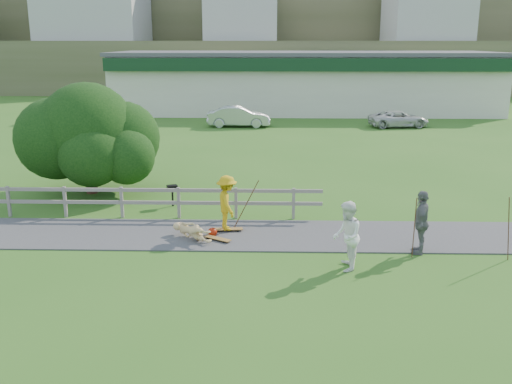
% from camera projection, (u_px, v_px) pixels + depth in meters
% --- Properties ---
extents(ground, '(260.00, 260.00, 0.00)m').
position_uv_depth(ground, '(229.00, 252.00, 16.75)').
color(ground, '#2F621C').
rests_on(ground, ground).
extents(path, '(34.00, 3.00, 0.04)m').
position_uv_depth(path, '(233.00, 235.00, 18.19)').
color(path, '#3A3A3C').
rests_on(path, ground).
extents(fence, '(15.05, 0.10, 1.10)m').
position_uv_depth(fence, '(104.00, 197.00, 19.87)').
color(fence, slate).
rests_on(fence, ground).
extents(strip_mall, '(32.50, 10.75, 5.10)m').
position_uv_depth(strip_mall, '(304.00, 81.00, 49.73)').
color(strip_mall, beige).
rests_on(strip_mall, ground).
extents(skater_rider, '(0.97, 1.29, 1.78)m').
position_uv_depth(skater_rider, '(227.00, 206.00, 18.27)').
color(skater_rider, gold).
rests_on(skater_rider, ground).
extents(skater_fallen, '(1.37, 1.42, 0.58)m').
position_uv_depth(skater_fallen, '(192.00, 231.00, 17.68)').
color(skater_fallen, '#D6B476').
rests_on(skater_fallen, ground).
extents(spectator_a, '(0.79, 0.98, 1.90)m').
position_uv_depth(spectator_a, '(347.00, 236.00, 15.25)').
color(spectator_a, white).
rests_on(spectator_a, ground).
extents(spectator_b, '(0.74, 1.19, 1.89)m').
position_uv_depth(spectator_b, '(421.00, 222.00, 16.44)').
color(spectator_b, slate).
rests_on(spectator_b, ground).
extents(car_silver, '(4.51, 1.61, 1.48)m').
position_uv_depth(car_silver, '(239.00, 117.00, 40.93)').
color(car_silver, '#B3B8BC').
rests_on(car_silver, ground).
extents(car_white, '(4.46, 2.55, 1.17)m').
position_uv_depth(car_white, '(399.00, 119.00, 40.80)').
color(car_white, silver).
rests_on(car_white, ground).
extents(tree, '(6.15, 6.15, 3.53)m').
position_uv_depth(tree, '(89.00, 150.00, 22.82)').
color(tree, black).
rests_on(tree, ground).
extents(bbq, '(0.45, 0.40, 0.80)m').
position_uv_depth(bbq, '(173.00, 196.00, 21.32)').
color(bbq, black).
rests_on(bbq, ground).
extents(longboard_rider, '(1.03, 0.35, 0.11)m').
position_uv_depth(longboard_rider, '(227.00, 230.00, 18.48)').
color(longboard_rider, brown).
rests_on(longboard_rider, ground).
extents(longboard_fallen, '(0.90, 0.67, 0.10)m').
position_uv_depth(longboard_fallen, '(218.00, 240.00, 17.62)').
color(longboard_fallen, brown).
rests_on(longboard_fallen, ground).
extents(helmet, '(0.30, 0.30, 0.30)m').
position_uv_depth(helmet, '(213.00, 232.00, 18.04)').
color(helmet, '#A21D06').
rests_on(helmet, ground).
extents(pole_rider, '(0.03, 0.03, 1.84)m').
position_uv_depth(pole_rider, '(246.00, 202.00, 18.63)').
color(pole_rider, '#512F20').
rests_on(pole_rider, ground).
extents(pole_spec_left, '(0.03, 0.03, 1.77)m').
position_uv_depth(pole_spec_left, '(414.00, 228.00, 16.11)').
color(pole_spec_left, '#512F20').
rests_on(pole_spec_left, ground).
extents(pole_spec_right, '(0.03, 0.03, 1.85)m').
position_uv_depth(pole_spec_right, '(509.00, 229.00, 15.92)').
color(pole_spec_right, '#512F20').
rests_on(pole_spec_right, ground).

